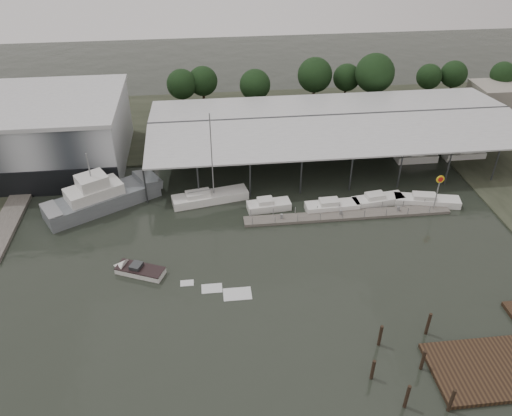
{
  "coord_description": "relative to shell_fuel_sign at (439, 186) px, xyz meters",
  "views": [
    {
      "loc": [
        -3.44,
        -43.31,
        38.48
      ],
      "look_at": [
        2.56,
        9.7,
        2.5
      ],
      "focal_mm": 35.0,
      "sensor_mm": 36.0,
      "label": 1
    }
  ],
  "objects": [
    {
      "name": "moored_cruiser_3",
      "position": [
        -0.34,
        1.73,
        -3.31
      ],
      "size": [
        9.15,
        4.05,
        1.7
      ],
      "rotation": [
        0.0,
        0.0,
        -0.22
      ],
      "color": "white",
      "rests_on": "ground"
    },
    {
      "name": "storage_warehouse",
      "position": [
        -55.0,
        19.95,
        1.36
      ],
      "size": [
        24.5,
        20.5,
        10.5
      ],
      "color": "#B0B6BB",
      "rests_on": "ground"
    },
    {
      "name": "speedboat_underway",
      "position": [
        -39.27,
        -8.33,
        -3.53
      ],
      "size": [
        16.41,
        8.22,
        2.0
      ],
      "rotation": [
        0.0,
        0.0,
        2.74
      ],
      "color": "white",
      "rests_on": "ground"
    },
    {
      "name": "trawler_dock",
      "position": [
        -57.0,
        4.01,
        -3.68
      ],
      "size": [
        3.0,
        18.0,
        0.5
      ],
      "color": "slate",
      "rests_on": "ground"
    },
    {
      "name": "horizon_tree_line",
      "position": [
        -5.31,
        37.27,
        2.06
      ],
      "size": [
        69.25,
        10.64,
        10.96
      ],
      "color": "black",
      "rests_on": "ground"
    },
    {
      "name": "floating_dock",
      "position": [
        -12.0,
        0.01,
        -3.72
      ],
      "size": [
        28.0,
        2.0,
        1.4
      ],
      "color": "slate",
      "rests_on": "ground"
    },
    {
      "name": "grey_trawler",
      "position": [
        -44.85,
        6.22,
        -2.35
      ],
      "size": [
        16.13,
        11.82,
        8.84
      ],
      "rotation": [
        0.0,
        0.0,
        0.52
      ],
      "color": "slate",
      "rests_on": "ground"
    },
    {
      "name": "white_sailboat",
      "position": [
        -30.38,
        5.89,
        -3.28
      ],
      "size": [
        10.89,
        4.58,
        13.37
      ],
      "rotation": [
        0.0,
        0.0,
        0.19
      ],
      "color": "white",
      "rests_on": "ground"
    },
    {
      "name": "land_strip_far",
      "position": [
        -27.0,
        32.01,
        -3.83
      ],
      "size": [
        140.0,
        30.0,
        0.3
      ],
      "color": "#3D4231",
      "rests_on": "ground"
    },
    {
      "name": "ground",
      "position": [
        -27.0,
        -9.99,
        -3.93
      ],
      "size": [
        200.0,
        200.0,
        0.0
      ],
      "primitive_type": "plane",
      "color": "black",
      "rests_on": "ground"
    },
    {
      "name": "moored_cruiser_0",
      "position": [
        -22.36,
        3.01,
        -3.31
      ],
      "size": [
        6.09,
        2.77,
        1.7
      ],
      "rotation": [
        0.0,
        0.0,
        0.1
      ],
      "color": "white",
      "rests_on": "ground"
    },
    {
      "name": "shell_fuel_sign",
      "position": [
        0.0,
        0.0,
        0.0
      ],
      "size": [
        1.1,
        0.18,
        5.55
      ],
      "color": "gray",
      "rests_on": "ground"
    },
    {
      "name": "moored_cruiser_2",
      "position": [
        -7.09,
        2.61,
        -3.31
      ],
      "size": [
        7.51,
        3.17,
        1.7
      ],
      "rotation": [
        0.0,
        0.0,
        0.14
      ],
      "color": "white",
      "rests_on": "ground"
    },
    {
      "name": "covered_boat_shed",
      "position": [
        -10.0,
        18.01,
        2.2
      ],
      "size": [
        58.24,
        24.0,
        6.96
      ],
      "color": "silver",
      "rests_on": "ground"
    },
    {
      "name": "moored_cruiser_1",
      "position": [
        -13.76,
        1.83,
        -3.31
      ],
      "size": [
        7.47,
        2.48,
        1.7
      ],
      "rotation": [
        0.0,
        0.0,
        0.04
      ],
      "color": "white",
      "rests_on": "ground"
    },
    {
      "name": "mooring_pilings",
      "position": [
        -13.03,
        -25.3,
        -2.91
      ],
      "size": [
        7.38,
        8.83,
        3.41
      ],
      "color": "#2E2217",
      "rests_on": "ground"
    }
  ]
}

